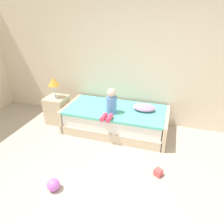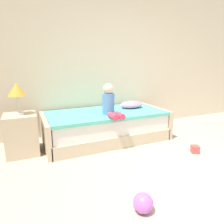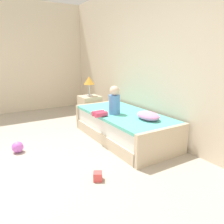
% 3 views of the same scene
% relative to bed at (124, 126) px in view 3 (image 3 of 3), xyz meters
% --- Properties ---
extents(ground_plane, '(9.20, 9.20, 0.00)m').
position_rel_bed_xyz_m(ground_plane, '(0.40, -2.00, -0.25)').
color(ground_plane, '#B2A899').
extents(wall_rear, '(7.20, 0.10, 2.90)m').
position_rel_bed_xyz_m(wall_rear, '(0.40, 0.60, 1.20)').
color(wall_rear, beige).
rests_on(wall_rear, ground).
extents(bed, '(2.11, 1.00, 0.50)m').
position_rel_bed_xyz_m(bed, '(0.00, 0.00, 0.00)').
color(bed, beige).
rests_on(bed, ground).
extents(nightstand, '(0.44, 0.44, 0.60)m').
position_rel_bed_xyz_m(nightstand, '(-1.35, -0.04, 0.05)').
color(nightstand, beige).
rests_on(nightstand, ground).
extents(table_lamp, '(0.24, 0.24, 0.45)m').
position_rel_bed_xyz_m(table_lamp, '(-1.35, -0.04, 0.69)').
color(table_lamp, silver).
rests_on(table_lamp, nightstand).
extents(child_figure, '(0.20, 0.51, 0.50)m').
position_rel_bed_xyz_m(child_figure, '(-0.03, -0.23, 0.46)').
color(child_figure, '#598CD1').
rests_on(child_figure, bed).
extents(pillow, '(0.44, 0.30, 0.13)m').
position_rel_bed_xyz_m(pillow, '(0.56, 0.10, 0.32)').
color(pillow, '#EA8CC6').
rests_on(pillow, bed).
extents(toy_ball, '(0.18, 0.18, 0.18)m').
position_rel_bed_xyz_m(toy_ball, '(-0.39, -1.78, -0.16)').
color(toy_ball, '#CC66D8').
rests_on(toy_ball, ground).
extents(toy_block, '(0.15, 0.15, 0.11)m').
position_rel_bed_xyz_m(toy_block, '(1.00, -1.07, -0.19)').
color(toy_block, '#E54C4C').
rests_on(toy_block, ground).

